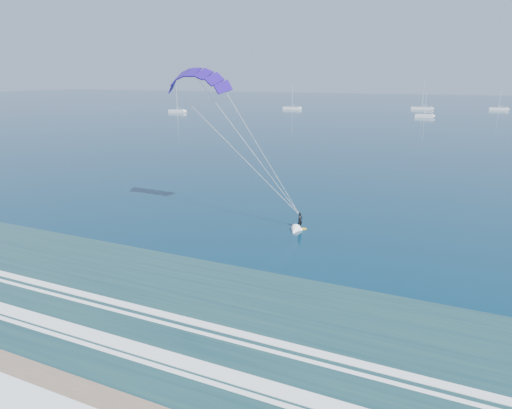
{
  "coord_description": "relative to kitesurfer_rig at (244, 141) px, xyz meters",
  "views": [
    {
      "loc": [
        19.91,
        -13.24,
        15.66
      ],
      "look_at": [
        2.23,
        25.42,
        3.75
      ],
      "focal_mm": 32.0,
      "sensor_mm": 36.0,
      "label": 1
    }
  ],
  "objects": [
    {
      "name": "kitesurfer_rig",
      "position": [
        0.0,
        0.0,
        0.0
      ],
      "size": [
        16.94,
        4.72,
        17.66
      ],
      "color": "yellow",
      "rests_on": "ground"
    },
    {
      "name": "sailboat_2",
      "position": [
        -0.15,
        202.69,
        -8.55
      ],
      "size": [
        10.21,
        2.4,
        13.56
      ],
      "color": "silver",
      "rests_on": "ground"
    },
    {
      "name": "sailboat_0",
      "position": [
        -100.09,
        135.32,
        -8.57
      ],
      "size": [
        8.38,
        2.4,
        11.44
      ],
      "color": "silver",
      "rests_on": "ground"
    },
    {
      "name": "sailboat_3",
      "position": [
        5.21,
        154.21,
        -8.58
      ],
      "size": [
        7.0,
        2.4,
        9.95
      ],
      "color": "silver",
      "rests_on": "ground"
    },
    {
      "name": "sailboat_4",
      "position": [
        34.41,
        212.96,
        -8.57
      ],
      "size": [
        8.28,
        2.4,
        11.32
      ],
      "color": "silver",
      "rests_on": "ground"
    },
    {
      "name": "sailboat_1",
      "position": [
        -59.34,
        176.14,
        -8.56
      ],
      "size": [
        9.11,
        2.4,
        12.45
      ],
      "color": "silver",
      "rests_on": "ground"
    },
    {
      "name": "ground",
      "position": [
        1.0,
        -29.42,
        -9.25
      ],
      "size": [
        900.0,
        900.0,
        0.0
      ],
      "primitive_type": "plane",
      "color": "#072F42",
      "rests_on": "ground"
    }
  ]
}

